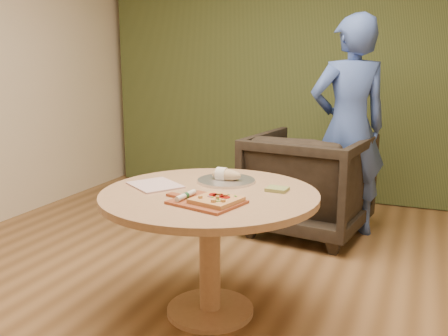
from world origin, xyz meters
TOP-DOWN VIEW (x-y plane):
  - room_shell at (0.00, 0.00)m, footprint 5.04×6.04m
  - curtain at (0.00, 2.90)m, footprint 4.80×0.14m
  - pedestal_table at (-0.00, 0.09)m, footprint 1.25×1.25m
  - pizza_paddle at (0.07, -0.12)m, footprint 0.47×0.36m
  - flatbread_pizza at (0.14, -0.13)m, footprint 0.27×0.27m
  - cutlery_roll at (-0.04, -0.12)m, footprint 0.05×0.20m
  - newspaper at (-0.36, 0.09)m, footprint 0.39×0.37m
  - serving_tray at (-0.00, 0.35)m, footprint 0.36×0.36m
  - bread_roll at (-0.01, 0.35)m, footprint 0.19×0.09m
  - green_packet at (0.35, 0.26)m, footprint 0.12×0.11m
  - armchair at (0.21, 1.72)m, footprint 1.05×1.00m
  - person_standing at (0.51, 1.81)m, footprint 0.81×0.73m

SIDE VIEW (x-z plane):
  - armchair at x=0.21m, z-range 0.00..0.97m
  - pedestal_table at x=0.00m, z-range 0.23..0.98m
  - newspaper at x=-0.36m, z-range 0.75..0.76m
  - serving_tray at x=0.00m, z-range 0.75..0.77m
  - pizza_paddle at x=0.07m, z-range 0.75..0.77m
  - green_packet at x=0.35m, z-range 0.75..0.77m
  - flatbread_pizza at x=0.14m, z-range 0.76..0.80m
  - cutlery_roll at x=-0.04m, z-range 0.76..0.80m
  - bread_roll at x=-0.01m, z-range 0.75..0.84m
  - person_standing at x=0.51m, z-range 0.00..1.85m
  - room_shell at x=0.00m, z-range -0.02..2.82m
  - curtain at x=0.00m, z-range 0.01..2.79m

